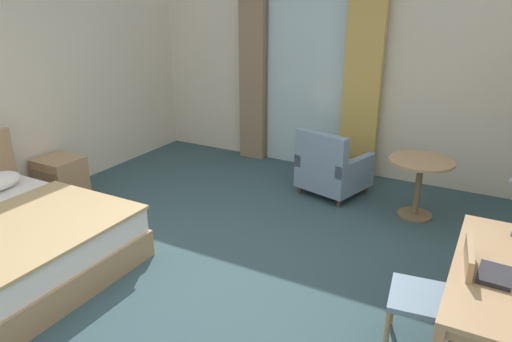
% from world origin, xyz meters
% --- Properties ---
extents(ground, '(6.17, 6.99, 0.10)m').
position_xyz_m(ground, '(0.00, 0.00, -0.05)').
color(ground, '#334C51').
extents(wall_back, '(5.77, 0.12, 2.86)m').
position_xyz_m(wall_back, '(0.00, 3.24, 1.43)').
color(wall_back, beige).
rests_on(wall_back, ground).
extents(balcony_glass_door, '(1.22, 0.02, 2.52)m').
position_xyz_m(balcony_glass_door, '(-0.34, 3.16, 1.26)').
color(balcony_glass_door, silver).
rests_on(balcony_glass_door, ground).
extents(curtain_panel_left, '(0.40, 0.10, 2.61)m').
position_xyz_m(curtain_panel_left, '(-1.17, 3.06, 1.31)').
color(curtain_panel_left, '#897056').
rests_on(curtain_panel_left, ground).
extents(curtain_panel_right, '(0.49, 0.10, 2.61)m').
position_xyz_m(curtain_panel_right, '(0.49, 3.06, 1.31)').
color(curtain_panel_right, tan).
rests_on(curtain_panel_right, ground).
extents(bed, '(2.03, 1.66, 1.03)m').
position_xyz_m(bed, '(-1.61, -0.82, 0.28)').
color(bed, tan).
rests_on(bed, ground).
extents(nightstand, '(0.50, 0.47, 0.53)m').
position_xyz_m(nightstand, '(-2.46, 0.51, 0.26)').
color(nightstand, tan).
rests_on(nightstand, ground).
extents(writing_desk, '(0.64, 1.51, 0.74)m').
position_xyz_m(writing_desk, '(2.41, -0.01, 0.66)').
color(writing_desk, tan).
rests_on(writing_desk, ground).
extents(desk_chair, '(0.53, 0.51, 0.89)m').
position_xyz_m(desk_chair, '(2.05, -0.10, 0.50)').
color(desk_chair, gray).
rests_on(desk_chair, ground).
extents(closed_book, '(0.21, 0.28, 0.03)m').
position_xyz_m(closed_book, '(2.35, -0.14, 0.76)').
color(closed_book, '#232328').
rests_on(closed_book, writing_desk).
extents(armchair_by_window, '(0.89, 0.90, 0.85)m').
position_xyz_m(armchair_by_window, '(0.42, 2.25, 0.33)').
color(armchair_by_window, gray).
rests_on(armchair_by_window, ground).
extents(round_cafe_table, '(0.71, 0.71, 0.68)m').
position_xyz_m(round_cafe_table, '(1.50, 2.13, 0.51)').
color(round_cafe_table, tan).
rests_on(round_cafe_table, ground).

